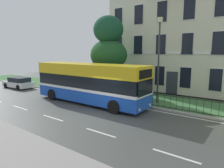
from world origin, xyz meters
TOP-DOWN VIEW (x-y plane):
  - ground_plane at (0.00, 0.89)m, footprint 60.00×56.00m
  - georgian_townhouse at (1.61, 13.73)m, footprint 15.66×8.43m
  - iron_verge_railing at (1.61, 4.40)m, footprint 15.46×0.04m
  - evergreen_tree at (-3.75, 6.39)m, footprint 4.55×4.55m
  - single_decker_bus at (-2.77, 2.48)m, footprint 10.35×2.64m
  - parked_hatchback_00 at (-14.32, 2.67)m, footprint 4.06×2.02m
  - street_lamp_post at (1.96, 5.43)m, footprint 0.36×0.24m
  - litter_bin at (-5.09, 5.16)m, footprint 0.48×0.48m

SIDE VIEW (x-z plane):
  - ground_plane at x=0.00m, z-range -0.11..0.07m
  - parked_hatchback_00 at x=-14.32m, z-range -0.02..1.26m
  - iron_verge_railing at x=1.61m, z-range 0.14..1.11m
  - litter_bin at x=-5.09m, z-range 0.12..1.28m
  - single_decker_bus at x=-2.77m, z-range 0.08..3.34m
  - evergreen_tree at x=-3.75m, z-range -0.80..7.03m
  - street_lamp_post at x=1.96m, z-range 0.61..7.31m
  - georgian_townhouse at x=1.61m, z-range 0.15..12.36m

